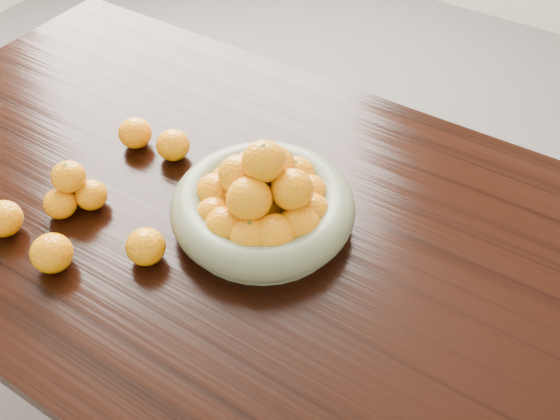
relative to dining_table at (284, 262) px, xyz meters
The scene contains 9 objects.
ground 0.66m from the dining_table, ahead, with size 5.00×5.00×0.00m, color #4D4A48.
dining_table is the anchor object (origin of this frame).
fruit_bowl 0.15m from the dining_table, behind, with size 0.35×0.35×0.19m.
orange_pyramid 0.44m from the dining_table, 157.91° to the right, with size 0.12×0.12×0.11m.
loose_orange_0 0.55m from the dining_table, 147.87° to the right, with size 0.07×0.07×0.07m, color #F39C07.
loose_orange_1 0.44m from the dining_table, 136.25° to the right, with size 0.08×0.08×0.07m, color #F39C07.
loose_orange_2 0.29m from the dining_table, 132.80° to the right, with size 0.07×0.07×0.07m, color #F39C07.
loose_orange_3 0.44m from the dining_table, behind, with size 0.07×0.07×0.07m, color #F39C07.
loose_orange_4 0.35m from the dining_table, 169.44° to the left, with size 0.07×0.07×0.07m, color #F39C07.
Camera 1 is at (0.43, -0.69, 1.63)m, focal length 40.00 mm.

